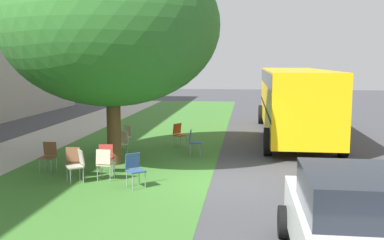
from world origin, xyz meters
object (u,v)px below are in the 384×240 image
street_tree (112,26)px  chair_3 (193,140)px  parked_car (351,224)px  school_bus (294,96)px  chair_4 (135,167)px  chair_0 (122,141)px  chair_2 (107,156)px  chair_7 (74,159)px  chair_9 (105,162)px  chair_6 (77,163)px  chair_8 (49,154)px  chair_1 (126,135)px  chair_5 (179,133)px

street_tree → chair_3: (1.63, -2.32, -3.79)m
parked_car → school_bus: (12.80, -0.43, 0.92)m
chair_4 → school_bus: bearing=-29.9°
chair_0 → chair_2: (-2.36, -0.22, 0.00)m
chair_7 → chair_9: same height
chair_6 → parked_car: size_ratio=0.24×
chair_0 → parked_car: (-7.98, -5.80, 0.32)m
chair_3 → chair_8: bearing=126.0°
chair_3 → chair_2: bearing=142.6°
chair_1 → chair_3: 2.79m
chair_2 → school_bus: (7.17, -6.01, 1.24)m
street_tree → chair_2: 3.98m
chair_1 → chair_4: (-5.02, -1.62, 0.00)m
chair_1 → chair_2: same height
chair_9 → school_bus: 9.90m
chair_4 → chair_8: bearing=66.5°
street_tree → chair_3: size_ratio=7.69×
chair_3 → chair_7: 4.49m
chair_8 → chair_7: bearing=-117.7°
chair_8 → parked_car: size_ratio=0.24×
chair_9 → chair_2: bearing=14.1°
chair_2 → school_bus: school_bus is taller
chair_4 → chair_6: bearing=81.2°
parked_car → chair_5: bearing=22.4°
chair_1 → chair_2: (-3.75, -0.46, 0.00)m
chair_1 → chair_4: 5.27m
chair_6 → parked_car: 7.62m
chair_1 → chair_8: same height
chair_4 → chair_6: (0.25, 1.63, 0.00)m
chair_4 → chair_9: size_ratio=1.00×
chair_8 → school_bus: size_ratio=0.08×
street_tree → chair_7: bearing=160.5°
chair_6 → chair_8: (1.01, 1.28, 0.00)m
chair_1 → chair_9: 4.54m
chair_5 → chair_6: 5.72m
parked_car → chair_4: bearing=45.4°
street_tree → chair_6: street_tree is taller
chair_6 → chair_9: same height
chair_0 → chair_4: same height
chair_0 → chair_3: same height
chair_0 → chair_4: 3.87m
chair_1 → chair_5: 2.01m
chair_8 → chair_4: bearing=-113.5°
chair_7 → chair_5: bearing=-24.4°
chair_5 → chair_9: size_ratio=1.00×
chair_3 → chair_6: same height
chair_2 → chair_7: bearing=124.5°
street_tree → chair_2: size_ratio=7.69×
street_tree → parked_car: (-6.86, -5.72, -3.47)m
chair_1 → chair_3: same height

